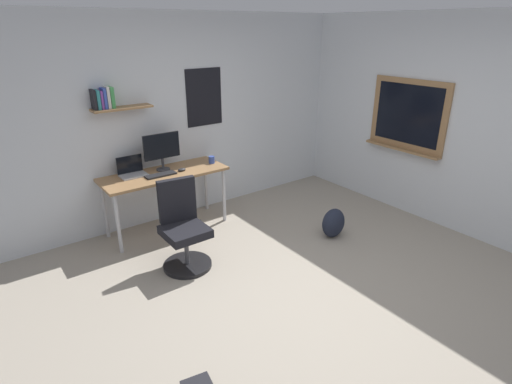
{
  "coord_description": "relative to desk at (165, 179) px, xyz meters",
  "views": [
    {
      "loc": [
        -2.38,
        -2.35,
        2.42
      ],
      "look_at": [
        -0.1,
        0.73,
        0.85
      ],
      "focal_mm": 28.47,
      "sensor_mm": 36.0,
      "label": 1
    }
  ],
  "objects": [
    {
      "name": "keyboard",
      "position": [
        -0.08,
        -0.07,
        0.09
      ],
      "size": [
        0.37,
        0.13,
        0.02
      ],
      "primitive_type": "cube",
      "color": "black",
      "rests_on": "desk"
    },
    {
      "name": "wall_right",
      "position": [
        2.95,
        -2.05,
        0.62
      ],
      "size": [
        0.22,
        5.0,
        2.6
      ],
      "color": "silver",
      "rests_on": "ground"
    },
    {
      "name": "office_chair",
      "position": [
        -0.22,
        -0.89,
        -0.27
      ],
      "size": [
        0.52,
        0.52,
        0.95
      ],
      "color": "black",
      "rests_on": "ground"
    },
    {
      "name": "laptop",
      "position": [
        -0.34,
        0.14,
        0.13
      ],
      "size": [
        0.31,
        0.21,
        0.23
      ],
      "color": "#ADAFB5",
      "rests_on": "desk"
    },
    {
      "name": "desk",
      "position": [
        0.0,
        0.0,
        0.0
      ],
      "size": [
        1.52,
        0.59,
        0.76
      ],
      "color": "#997047",
      "rests_on": "ground"
    },
    {
      "name": "computer_mouse",
      "position": [
        0.2,
        -0.07,
        0.09
      ],
      "size": [
        0.1,
        0.06,
        0.03
      ],
      "primitive_type": "ellipsoid",
      "color": "#262628",
      "rests_on": "desk"
    },
    {
      "name": "backpack",
      "position": [
        1.53,
        -1.42,
        -0.5
      ],
      "size": [
        0.32,
        0.22,
        0.37
      ],
      "primitive_type": "ellipsoid",
      "color": "#1E2333",
      "rests_on": "ground"
    },
    {
      "name": "ground_plane",
      "position": [
        0.5,
        -2.07,
        -0.68
      ],
      "size": [
        5.2,
        5.2,
        0.0
      ],
      "primitive_type": "plane",
      "color": "#9E9384",
      "rests_on": "ground"
    },
    {
      "name": "wall_back",
      "position": [
        0.49,
        0.37,
        0.62
      ],
      "size": [
        5.0,
        0.3,
        2.6
      ],
      "color": "silver",
      "rests_on": "ground"
    },
    {
      "name": "monitor_primary",
      "position": [
        0.04,
        0.09,
        0.35
      ],
      "size": [
        0.46,
        0.17,
        0.46
      ],
      "color": "#38383D",
      "rests_on": "desk"
    },
    {
      "name": "coffee_mug",
      "position": [
        0.66,
        -0.02,
        0.12
      ],
      "size": [
        0.08,
        0.08,
        0.09
      ],
      "primitive_type": "cylinder",
      "color": "#334CA5",
      "rests_on": "desk"
    }
  ]
}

